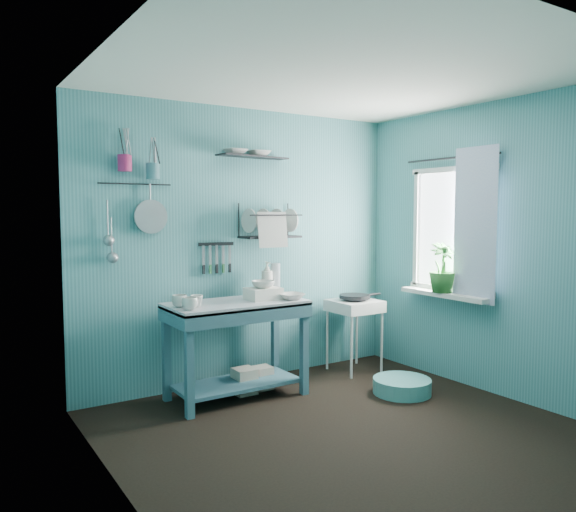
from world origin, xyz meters
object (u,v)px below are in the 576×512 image
hotplate_stand (354,336)px  utensil_cup_teal (153,171)px  soap_bottle (267,278)px  storage_tin_large (244,381)px  water_bottle (275,278)px  wash_tub (263,294)px  colander (151,217)px  floor_basin (402,386)px  mug_mid (197,301)px  dish_rack (270,221)px  frying_pan (355,296)px  mug_left (190,304)px  potted_plant (443,267)px  storage_tin_small (263,378)px  work_counter (237,350)px  mug_right (180,301)px  utensil_cup_magenta (125,163)px

hotplate_stand → utensil_cup_teal: size_ratio=5.40×
soap_bottle → storage_tin_large: size_ratio=1.36×
utensil_cup_teal → water_bottle: bearing=-6.0°
wash_tub → colander: bearing=155.4°
floor_basin → mug_mid: bearing=158.9°
water_bottle → dish_rack: size_ratio=0.51×
frying_pan → mug_mid: bearing=-175.4°
mug_left → utensil_cup_teal: (-0.10, 0.50, 1.03)m
frying_pan → potted_plant: bearing=-56.8°
dish_rack → floor_basin: size_ratio=1.10×
soap_bottle → hotplate_stand: size_ratio=0.43×
mug_mid → utensil_cup_teal: (-0.20, 0.40, 1.03)m
utensil_cup_teal → storage_tin_small: utensil_cup_teal is taller
frying_pan → hotplate_stand: bearing=0.0°
work_counter → mug_left: mug_left is taller
utensil_cup_teal → storage_tin_small: bearing=-16.2°
mug_left → mug_right: 0.16m
work_counter → storage_tin_small: work_counter is taller
frying_pan → utensil_cup_magenta: size_ratio=2.31×
work_counter → mug_mid: size_ratio=11.54×
wash_tub → storage_tin_large: size_ratio=1.27×
colander → storage_tin_large: 1.61m
mug_mid → mug_right: size_ratio=0.81×
mug_right → utensil_cup_magenta: size_ratio=0.95×
work_counter → water_bottle: bearing=12.4°
mug_mid → hotplate_stand: 1.80m
water_bottle → potted_plant: potted_plant is taller
soap_bottle → storage_tin_large: soap_bottle is taller
potted_plant → storage_tin_large: 2.06m
mug_left → potted_plant: 2.33m
utensil_cup_magenta → colander: bearing=8.0°
storage_tin_large → potted_plant: bearing=-21.4°
mug_right → utensil_cup_teal: 1.09m
mug_right → storage_tin_large: size_ratio=0.56×
utensil_cup_magenta → mug_right: bearing=-47.5°
mug_left → utensil_cup_teal: size_ratio=0.95×
utensil_cup_magenta → colander: utensil_cup_magenta is taller
dish_rack → storage_tin_small: dish_rack is taller
water_bottle → wash_tub: bearing=-138.4°
potted_plant → storage_tin_small: potted_plant is taller
mug_mid → wash_tub: wash_tub is taller
utensil_cup_teal → storage_tin_large: size_ratio=0.59×
mug_right → hotplate_stand: mug_right is taller
mug_mid → wash_tub: bearing=3.6°
mug_left → utensil_cup_magenta: size_ratio=0.95×
mug_mid → utensil_cup_magenta: bearing=137.2°
frying_pan → water_bottle: bearing=170.3°
storage_tin_large → utensil_cup_teal: bearing=157.2°
colander → water_bottle: bearing=-7.4°
utensil_cup_magenta → frying_pan: bearing=-6.8°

